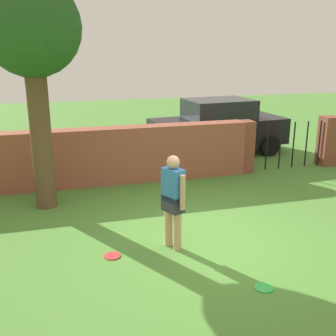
{
  "coord_description": "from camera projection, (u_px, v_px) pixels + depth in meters",
  "views": [
    {
      "loc": [
        -2.37,
        -6.27,
        3.31
      ],
      "look_at": [
        -0.29,
        1.18,
        1.0
      ],
      "focal_mm": 43.96,
      "sensor_mm": 36.0,
      "label": 1
    }
  ],
  "objects": [
    {
      "name": "frisbee_red",
      "position": [
        112.0,
        256.0,
        6.72
      ],
      "size": [
        0.27,
        0.27,
        0.02
      ],
      "primitive_type": "cylinder",
      "color": "red",
      "rests_on": "ground"
    },
    {
      "name": "tree",
      "position": [
        32.0,
        35.0,
        7.84
      ],
      "size": [
        1.92,
        1.92,
        4.61
      ],
      "color": "brown",
      "rests_on": "ground"
    },
    {
      "name": "frisbee_green",
      "position": [
        264.0,
        288.0,
        5.84
      ],
      "size": [
        0.27,
        0.27,
        0.02
      ],
      "primitive_type": "cylinder",
      "color": "green",
      "rests_on": "ground"
    },
    {
      "name": "person",
      "position": [
        173.0,
        198.0,
        6.78
      ],
      "size": [
        0.36,
        0.49,
        1.62
      ],
      "rotation": [
        0.0,
        0.0,
        2.03
      ],
      "color": "tan",
      "rests_on": "ground"
    },
    {
      "name": "fence_gate",
      "position": [
        287.0,
        144.0,
        11.4
      ],
      "size": [
        3.05,
        0.44,
        1.4
      ],
      "color": "brown",
      "rests_on": "ground"
    },
    {
      "name": "car",
      "position": [
        218.0,
        127.0,
        12.93
      ],
      "size": [
        4.34,
        2.22,
        1.72
      ],
      "rotation": [
        0.0,
        0.0,
        3.23
      ],
      "color": "black",
      "rests_on": "ground"
    },
    {
      "name": "ground_plane",
      "position": [
        201.0,
        238.0,
        7.34
      ],
      "size": [
        40.0,
        40.0,
        0.0
      ],
      "primitive_type": "plane",
      "color": "#4C8433"
    },
    {
      "name": "brick_wall",
      "position": [
        94.0,
        157.0,
        10.04
      ],
      "size": [
        7.79,
        0.5,
        1.4
      ],
      "primitive_type": "cube",
      "color": "brown",
      "rests_on": "ground"
    }
  ]
}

